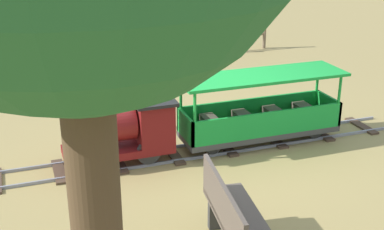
{
  "coord_description": "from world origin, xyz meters",
  "views": [
    {
      "loc": [
        -6.04,
        2.36,
        3.03
      ],
      "look_at": [
        0.0,
        0.22,
        0.55
      ],
      "focal_mm": 48.39,
      "sensor_mm": 36.0,
      "label": 1
    }
  ],
  "objects_px": {
    "conductor_person": "(139,70)",
    "passenger_car": "(260,115)",
    "park_bench": "(236,223)",
    "locomotive": "(123,129)"
  },
  "relations": [
    {
      "from": "conductor_person",
      "to": "passenger_car",
      "type": "bearing_deg",
      "value": -122.3
    },
    {
      "from": "passenger_car",
      "to": "conductor_person",
      "type": "distance_m",
      "value": 1.84
    },
    {
      "from": "passenger_car",
      "to": "conductor_person",
      "type": "bearing_deg",
      "value": 57.7
    },
    {
      "from": "conductor_person",
      "to": "park_bench",
      "type": "distance_m",
      "value": 3.36
    },
    {
      "from": "locomotive",
      "to": "conductor_person",
      "type": "relative_size",
      "value": 0.89
    },
    {
      "from": "locomotive",
      "to": "park_bench",
      "type": "xyz_separation_m",
      "value": [
        -2.37,
        -0.52,
        -0.07
      ]
    },
    {
      "from": "locomotive",
      "to": "conductor_person",
      "type": "bearing_deg",
      "value": -25.93
    },
    {
      "from": "conductor_person",
      "to": "park_bench",
      "type": "relative_size",
      "value": 1.21
    },
    {
      "from": "passenger_car",
      "to": "conductor_person",
      "type": "relative_size",
      "value": 1.45
    },
    {
      "from": "locomotive",
      "to": "park_bench",
      "type": "height_order",
      "value": "locomotive"
    }
  ]
}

